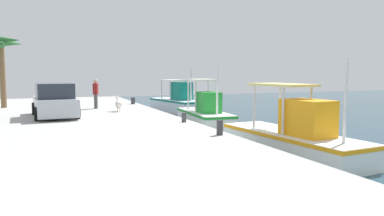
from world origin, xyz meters
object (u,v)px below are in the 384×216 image
(fishing_boat_nearest, at_px, (178,102))
(palm_tree, at_px, (2,50))
(pelican, at_px, (118,104))
(parked_car, at_px, (55,101))
(mooring_bollard_third, at_px, (220,127))
(mooring_bollard_second, at_px, (184,117))
(mooring_bollard_nearest, at_px, (133,101))
(fisherman_standing, at_px, (96,92))
(fishing_boat_third, at_px, (294,137))
(fishing_boat_second, at_px, (205,115))

(fishing_boat_nearest, bearing_deg, palm_tree, -84.69)
(pelican, bearing_deg, fishing_boat_nearest, 136.74)
(parked_car, distance_m, mooring_bollard_third, 8.92)
(parked_car, distance_m, mooring_bollard_second, 6.39)
(fishing_boat_nearest, bearing_deg, parked_car, -50.91)
(mooring_bollard_second, bearing_deg, mooring_bollard_nearest, 180.00)
(fisherman_standing, bearing_deg, mooring_bollard_second, 19.81)
(fishing_boat_third, distance_m, palm_tree, 17.50)
(fishing_boat_second, xyz_separation_m, mooring_bollard_third, (6.53, -2.33, 0.40))
(pelican, xyz_separation_m, parked_car, (1.27, -3.20, 0.32))
(parked_car, height_order, mooring_bollard_nearest, parked_car)
(parked_car, bearing_deg, mooring_bollard_third, 33.56)
(fisherman_standing, relative_size, mooring_bollard_third, 3.34)
(fishing_boat_third, xyz_separation_m, mooring_bollard_second, (-3.95, -2.54, 0.35))
(mooring_bollard_third, bearing_deg, pelican, -168.76)
(fisherman_standing, distance_m, palm_tree, 6.06)
(fishing_boat_third, bearing_deg, mooring_bollard_second, -147.30)
(fishing_boat_second, xyz_separation_m, fishing_boat_third, (7.09, 0.20, 0.00))
(fishing_boat_nearest, relative_size, pelican, 5.79)
(mooring_bollard_third, bearing_deg, fishing_boat_nearest, 166.01)
(fishing_boat_nearest, xyz_separation_m, pelican, (5.63, -5.30, 0.49))
(fishing_boat_third, height_order, parked_car, fishing_boat_third)
(mooring_bollard_nearest, distance_m, palm_tree, 8.20)
(mooring_bollard_second, bearing_deg, mooring_bollard_third, -0.00)
(fishing_boat_second, height_order, mooring_bollard_nearest, fishing_boat_second)
(pelican, bearing_deg, fishing_boat_third, 24.74)
(parked_car, distance_m, palm_tree, 6.96)
(pelican, xyz_separation_m, mooring_bollard_nearest, (-4.24, 1.73, -0.18))
(mooring_bollard_second, distance_m, palm_tree, 12.86)
(fishing_boat_nearest, relative_size, fishing_boat_second, 1.13)
(pelican, height_order, fisherman_standing, fisherman_standing)
(fishing_boat_second, bearing_deg, pelican, -118.12)
(mooring_bollard_nearest, bearing_deg, fishing_boat_third, 10.65)
(fishing_boat_third, xyz_separation_m, pelican, (-9.26, -4.27, 0.54))
(fishing_boat_second, height_order, palm_tree, palm_tree)
(fishing_boat_nearest, distance_m, fisherman_standing, 7.25)
(fishing_boat_second, height_order, mooring_bollard_second, fishing_boat_second)
(fishing_boat_second, height_order, fisherman_standing, fishing_boat_second)
(parked_car, xyz_separation_m, mooring_bollard_third, (7.43, 4.93, -0.46))
(parked_car, xyz_separation_m, mooring_bollard_nearest, (-5.52, 4.93, -0.50))
(mooring_bollard_nearest, bearing_deg, pelican, -22.16)
(parked_car, relative_size, mooring_bollard_second, 10.47)
(fishing_boat_nearest, xyz_separation_m, mooring_bollard_third, (14.33, -3.57, 0.34))
(parked_car, bearing_deg, fishing_boat_third, 43.07)
(fishing_boat_nearest, xyz_separation_m, fishing_boat_third, (14.89, -1.03, -0.06))
(mooring_bollard_third, bearing_deg, mooring_bollard_nearest, 180.00)
(mooring_bollard_nearest, bearing_deg, mooring_bollard_third, -0.00)
(fishing_boat_third, distance_m, parked_car, 10.96)
(mooring_bollard_nearest, xyz_separation_m, mooring_bollard_third, (12.94, -0.00, 0.03))
(fishing_boat_third, bearing_deg, pelican, -155.26)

